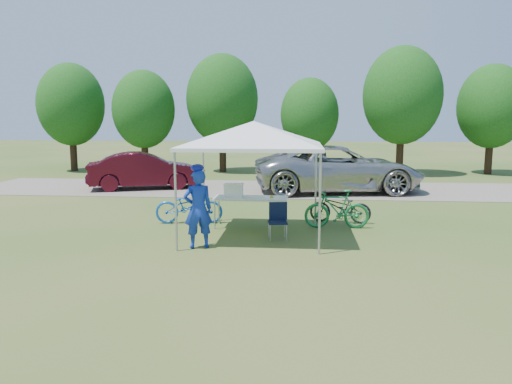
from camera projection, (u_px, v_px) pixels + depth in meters
ground at (254, 236)px, 11.94m from camera, size 100.00×100.00×0.00m
gravel_strip at (273, 189)px, 19.82m from camera, size 24.00×5.00×0.02m
canopy at (254, 124)px, 11.55m from camera, size 4.53×4.53×3.00m
treeline at (274, 104)px, 25.29m from camera, size 24.89×4.28×6.30m
folding_table at (251, 199)px, 12.85m from camera, size 1.88×0.79×0.77m
folding_chair at (278, 218)px, 11.65m from camera, size 0.49×0.50×0.84m
cooler at (234, 190)px, 12.85m from camera, size 0.48×0.33×0.35m
ice_cream_cup at (272, 197)px, 12.74m from camera, size 0.08×0.08×0.06m
cyclist at (198, 209)px, 10.74m from camera, size 0.74×0.63×1.71m
bike_blue at (189, 206)px, 13.32m from camera, size 1.85×0.87×0.94m
bike_green at (337, 209)px, 12.72m from camera, size 1.66×0.50×0.99m
bike_dark at (340, 207)px, 13.39m from camera, size 1.70×0.81×0.86m
minivan at (338, 169)px, 18.86m from camera, size 6.67×3.81×1.76m
sedan at (144, 170)px, 19.77m from camera, size 4.63×2.89×1.44m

